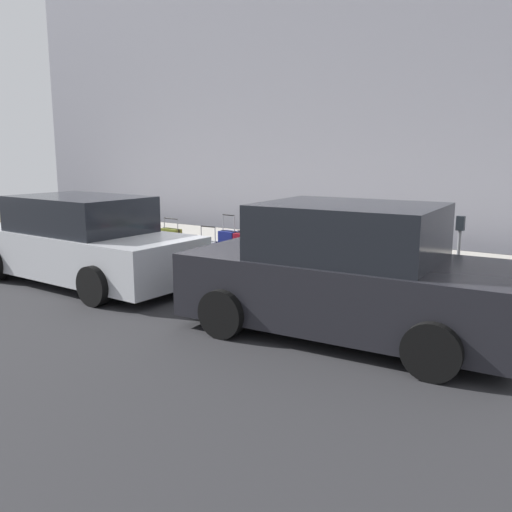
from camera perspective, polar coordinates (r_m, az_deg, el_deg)
name	(u,v)px	position (r m, az deg, el deg)	size (l,w,h in m)	color
ground_plane	(199,278)	(10.57, -5.96, -2.25)	(40.00, 40.00, 0.00)	#28282B
sidewalk_curb	(269,254)	(12.54, 1.32, 0.20)	(18.00, 5.00, 0.14)	#ADA89E
building_facade_sidewalk_side	(362,43)	(16.92, 10.90, 20.92)	(24.00, 3.00, 10.81)	gray
suitcase_navy_0	(391,268)	(9.05, 13.82, -1.27)	(0.47, 0.22, 1.10)	navy
suitcase_silver_1	(363,268)	(9.20, 11.01, -1.27)	(0.37, 0.22, 0.94)	#9EA0A8
suitcase_red_2	(338,268)	(9.42, 8.49, -1.24)	(0.45, 0.21, 0.86)	red
suitcase_olive_3	(312,261)	(9.58, 5.79, -0.54)	(0.41, 0.22, 1.05)	#59601E
suitcase_teal_4	(289,260)	(9.84, 3.41, -0.45)	(0.44, 0.25, 0.91)	#0F606B
suitcase_black_5	(269,255)	(10.16, 1.40, 0.08)	(0.39, 0.19, 0.75)	black
suitcase_maroon_6	(246,253)	(10.35, -1.09, 0.36)	(0.46, 0.27, 0.78)	maroon
suitcase_navy_7	(229,249)	(10.69, -2.84, 0.69)	(0.37, 0.27, 1.05)	navy
suitcase_silver_8	(208,253)	(10.90, -4.96, 0.28)	(0.41, 0.21, 0.80)	#9EA0A8
suitcase_red_9	(191,250)	(11.20, -6.78, 0.63)	(0.42, 0.21, 0.60)	red
suitcase_olive_10	(172,245)	(11.50, -8.76, 1.18)	(0.48, 0.23, 0.90)	#59601E
fire_hydrant	(146,239)	(12.03, -11.33, 1.75)	(0.39, 0.21, 0.74)	#99999E
bollard_post	(120,234)	(12.38, -13.97, 2.23)	(0.13, 0.13, 0.92)	brown
parking_meter	(459,245)	(8.98, 20.32, 1.10)	(0.12, 0.09, 1.27)	slate
parked_car_charcoal_0	(348,275)	(7.23, 9.52, -1.93)	(4.37, 2.29, 1.72)	black
parked_car_silver_1	(81,242)	(10.50, -17.67, 1.36)	(4.77, 2.12, 1.59)	#B2B5BA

